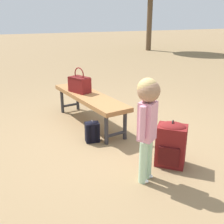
# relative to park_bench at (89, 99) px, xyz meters

# --- Properties ---
(ground_plane) EXTENTS (40.00, 40.00, 0.00)m
(ground_plane) POSITION_rel_park_bench_xyz_m (0.64, 0.13, -0.39)
(ground_plane) COLOR #8C704C
(ground_plane) RESTS_ON ground
(park_bench) EXTENTS (1.65, 0.69, 0.45)m
(park_bench) POSITION_rel_park_bench_xyz_m (0.00, 0.00, 0.00)
(park_bench) COLOR #9E6B3D
(park_bench) RESTS_ON ground
(handbag) EXTENTS (0.37, 0.30, 0.37)m
(handbag) POSITION_rel_park_bench_xyz_m (-0.20, -0.09, 0.18)
(handbag) COLOR maroon
(handbag) RESTS_ON park_bench
(child_standing) EXTENTS (0.21, 0.23, 1.03)m
(child_standing) POSITION_rel_park_bench_xyz_m (1.59, 0.07, 0.29)
(child_standing) COLOR #B2D8B2
(child_standing) RESTS_ON ground
(backpack_large) EXTENTS (0.37, 0.38, 0.52)m
(backpack_large) POSITION_rel_park_bench_xyz_m (1.44, 0.46, -0.14)
(backpack_large) COLOR maroon
(backpack_large) RESTS_ON ground
(backpack_small) EXTENTS (0.17, 0.19, 0.29)m
(backpack_small) POSITION_rel_park_bench_xyz_m (0.58, -0.15, -0.25)
(backpack_small) COLOR black
(backpack_small) RESTS_ON ground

